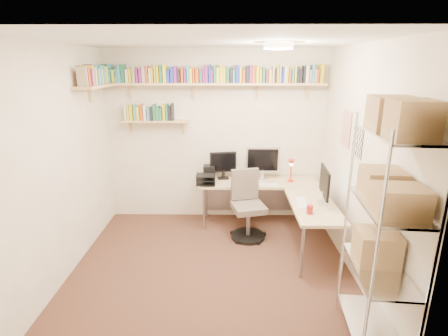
% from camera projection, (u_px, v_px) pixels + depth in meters
% --- Properties ---
extents(ground, '(3.20, 3.20, 0.00)m').
position_uv_depth(ground, '(211.00, 268.00, 4.08)').
color(ground, '#40271B').
rests_on(ground, ground).
extents(room_shell, '(3.24, 3.04, 2.52)m').
position_uv_depth(room_shell, '(210.00, 138.00, 3.63)').
color(room_shell, beige).
rests_on(room_shell, ground).
extents(wall_shelves, '(3.12, 1.09, 0.80)m').
position_uv_depth(wall_shelves, '(184.00, 83.00, 4.74)').
color(wall_shelves, tan).
rests_on(wall_shelves, ground).
extents(corner_desk, '(1.75, 1.70, 1.13)m').
position_uv_depth(corner_desk, '(264.00, 187.00, 4.84)').
color(corner_desk, '#DDB58F').
rests_on(corner_desk, ground).
extents(office_chair, '(0.50, 0.51, 0.93)m').
position_uv_depth(office_chair, '(247.00, 210.00, 4.73)').
color(office_chair, black).
rests_on(office_chair, ground).
extents(wire_rack, '(0.48, 0.86, 2.07)m').
position_uv_depth(wire_rack, '(389.00, 190.00, 2.64)').
color(wire_rack, silver).
rests_on(wire_rack, ground).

